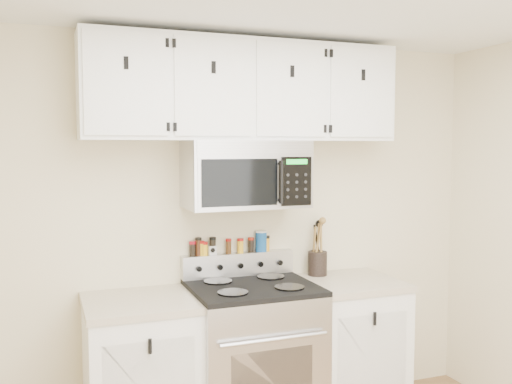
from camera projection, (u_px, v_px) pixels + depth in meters
back_wall at (236, 230)px, 3.79m from camera, size 3.50×0.01×2.50m
range at (253, 358)px, 3.55m from camera, size 0.76×0.65×1.10m
base_cabinet_left at (141, 376)px, 3.33m from camera, size 0.64×0.62×0.92m
base_cabinet_right at (348, 347)px, 3.82m from camera, size 0.64×0.62×0.92m
microwave at (246, 174)px, 3.58m from camera, size 0.76×0.44×0.42m
upper_cabinets at (244, 91)px, 3.56m from camera, size 2.00×0.35×0.62m
utensil_crock at (317, 261)px, 3.91m from camera, size 0.13×0.13×0.38m
kitchen_timer at (212, 250)px, 3.70m from camera, size 0.06×0.05×0.06m
salt_canister at (261, 241)px, 3.82m from camera, size 0.08×0.08×0.14m
spice_jar_0 at (193, 249)px, 3.66m from camera, size 0.04×0.04×0.09m
spice_jar_1 at (198, 247)px, 3.67m from camera, size 0.04×0.04×0.12m
spice_jar_2 at (201, 248)px, 3.68m from camera, size 0.04×0.04×0.10m
spice_jar_3 at (204, 249)px, 3.68m from camera, size 0.04×0.04×0.09m
spice_jar_4 at (213, 246)px, 3.70m from camera, size 0.04×0.04×0.12m
spice_jar_5 at (229, 246)px, 3.74m from camera, size 0.04×0.04×0.10m
spice_jar_6 at (240, 246)px, 3.77m from camera, size 0.04×0.04×0.10m
spice_jar_7 at (251, 245)px, 3.80m from camera, size 0.04×0.04×0.10m
spice_jar_8 at (259, 244)px, 3.82m from camera, size 0.04×0.04×0.10m
spice_jar_9 at (262, 243)px, 3.82m from camera, size 0.04×0.04×0.11m
spice_jar_10 at (267, 243)px, 3.84m from camera, size 0.04×0.04×0.10m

